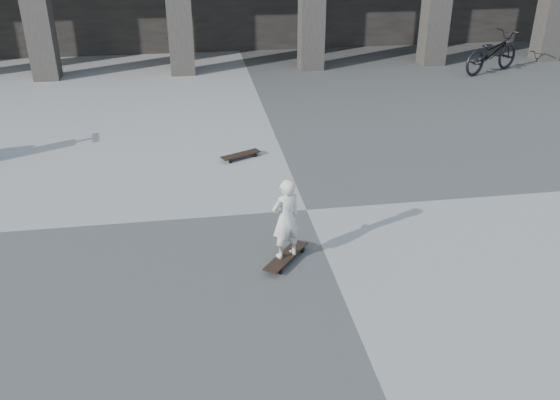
{
  "coord_description": "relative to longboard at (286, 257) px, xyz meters",
  "views": [
    {
      "loc": [
        -1.64,
        -7.88,
        4.21
      ],
      "look_at": [
        -0.55,
        -0.88,
        0.65
      ],
      "focal_mm": 38.0,
      "sensor_mm": 36.0,
      "label": 1
    }
  ],
  "objects": [
    {
      "name": "ground",
      "position": [
        0.55,
        1.38,
        -0.07
      ],
      "size": [
        90.0,
        90.0,
        0.0
      ],
      "primitive_type": "plane",
      "color": "#484846",
      "rests_on": "ground"
    },
    {
      "name": "longboard",
      "position": [
        0.0,
        0.0,
        0.0
      ],
      "size": [
        0.7,
        0.8,
        0.09
      ],
      "rotation": [
        0.0,
        0.0,
        0.9
      ],
      "color": "black",
      "rests_on": "ground"
    },
    {
      "name": "skateboard_spare",
      "position": [
        -0.25,
        3.57,
        0.0
      ],
      "size": [
        0.77,
        0.5,
        0.09
      ],
      "rotation": [
        0.0,
        0.0,
        0.45
      ],
      "color": "black",
      "rests_on": "ground"
    },
    {
      "name": "child",
      "position": [
        0.0,
        0.0,
        0.56
      ],
      "size": [
        0.47,
        0.39,
        1.09
      ],
      "primitive_type": "imported",
      "rotation": [
        0.0,
        0.0,
        3.53
      ],
      "color": "silver",
      "rests_on": "longboard"
    },
    {
      "name": "bicycle",
      "position": [
        7.14,
        8.68,
        0.48
      ],
      "size": [
        2.19,
        1.57,
        1.09
      ],
      "primitive_type": "imported",
      "rotation": [
        0.0,
        0.0,
        2.03
      ],
      "color": "black",
      "rests_on": "ground"
    }
  ]
}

